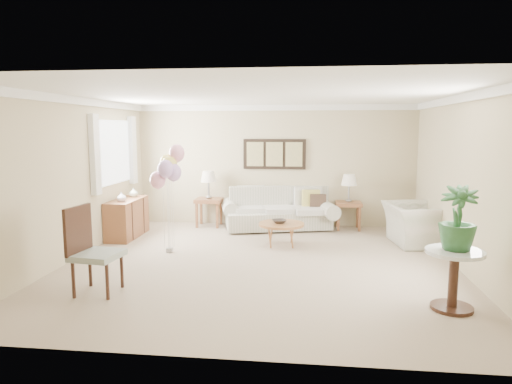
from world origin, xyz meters
The scene contains 18 objects.
ground_plane centered at (0.00, 0.00, 0.00)m, with size 6.00×6.00×0.00m, color tan.
room_shell centered at (-0.11, 0.09, 1.63)m, with size 6.04×6.04×2.60m.
wall_art_triptych centered at (0.00, 2.96, 1.55)m, with size 1.35×0.06×0.65m.
sofa centered at (0.12, 2.57, 0.34)m, with size 2.57×1.38×0.87m.
end_table_left centered at (-1.39, 2.66, 0.51)m, with size 0.56×0.51×0.61m.
end_table_right centered at (1.58, 2.69, 0.49)m, with size 0.53×0.48×0.58m.
lamp_left centered at (-1.39, 2.66, 1.06)m, with size 0.34×0.34×0.60m.
lamp_right centered at (1.58, 2.69, 1.02)m, with size 0.33×0.33×0.58m.
coffee_table centered at (0.27, 1.17, 0.38)m, with size 0.82×0.82×0.41m.
decor_bowl centered at (0.23, 1.16, 0.45)m, with size 0.25×0.25×0.06m, color #2C2520.
armchair centered at (2.70, 1.56, 0.37)m, with size 1.14×0.99×0.74m, color beige.
side_table centered at (2.43, -1.55, 0.54)m, with size 0.66×0.66×0.71m.
potted_plant centered at (2.44, -1.53, 1.08)m, with size 0.42×0.42×0.74m, color #255328.
accent_chair centered at (-2.01, -1.49, 0.59)m, with size 0.62×0.62×1.13m.
credenza centered at (-2.76, 1.50, 0.37)m, with size 0.46×1.20×0.74m.
vase_white centered at (-2.74, 1.23, 0.83)m, with size 0.17×0.17×0.18m, color silver.
vase_sage centered at (-2.74, 1.83, 0.83)m, with size 0.17×0.17×0.18m, color #AFBBA3.
balloon_cluster centered at (-1.59, 0.50, 1.45)m, with size 0.56×0.52×1.84m.
Camera 1 is at (0.73, -6.87, 2.10)m, focal length 32.00 mm.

